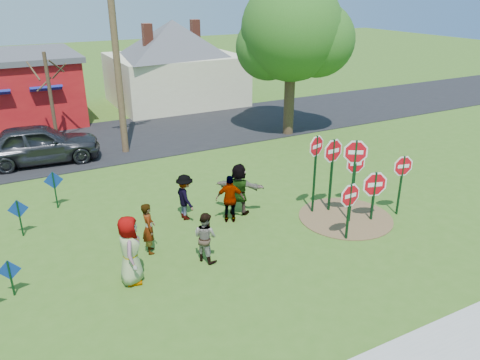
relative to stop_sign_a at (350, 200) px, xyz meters
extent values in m
plane|color=#39601B|center=(-3.55, 2.17, -1.37)|extent=(120.00, 120.00, 0.00)
cube|color=black|center=(-3.55, 13.67, -1.35)|extent=(120.00, 7.50, 0.04)
cylinder|color=brown|center=(0.95, 1.17, -1.35)|extent=(3.20, 3.20, 0.03)
cube|color=navy|center=(-6.55, 16.57, 1.03)|extent=(1.60, 0.78, 0.45)
cube|color=beige|center=(1.95, 20.17, 0.23)|extent=(8.00, 7.00, 3.20)
pyramid|color=#4C4C51|center=(1.95, 20.17, 4.03)|extent=(9.40, 9.40, 2.20)
cube|color=brown|center=(-0.05, 19.17, 3.23)|extent=(0.55, 0.55, 1.40)
cube|color=brown|center=(3.95, 21.17, 3.23)|extent=(0.55, 0.55, 1.40)
cube|color=black|center=(0.00, 0.00, -0.42)|extent=(0.06, 0.07, 1.88)
cylinder|color=white|center=(0.00, 0.00, 0.15)|extent=(1.01, 0.07, 1.01)
cylinder|color=#B90714|center=(0.00, 0.00, 0.15)|extent=(0.87, 0.07, 0.88)
cube|color=white|center=(0.00, 0.00, 0.15)|extent=(0.45, 0.03, 0.13)
cube|color=black|center=(0.20, 2.07, 0.04)|extent=(0.07, 0.08, 2.81)
cylinder|color=white|center=(0.20, 2.07, 1.09)|extent=(0.95, 0.28, 0.98)
cylinder|color=#B90714|center=(0.20, 2.07, 1.09)|extent=(0.82, 0.25, 0.84)
cube|color=white|center=(0.20, 2.07, 1.09)|extent=(0.42, 0.12, 0.12)
cylinder|color=gold|center=(0.20, 2.07, 1.09)|extent=(0.95, 0.28, 0.98)
cube|color=black|center=(0.87, 0.89, 0.07)|extent=(0.08, 0.09, 2.88)
cylinder|color=white|center=(0.87, 0.89, 1.13)|extent=(0.94, 0.54, 1.07)
cylinder|color=#B90714|center=(0.87, 0.89, 1.13)|extent=(0.82, 0.47, 0.92)
cube|color=white|center=(0.87, 0.89, 1.13)|extent=(0.41, 0.24, 0.13)
cube|color=black|center=(1.87, 1.92, -0.40)|extent=(0.07, 0.08, 1.94)
cylinder|color=white|center=(1.87, 1.92, 0.22)|extent=(0.96, 0.25, 0.98)
cylinder|color=#B90714|center=(1.87, 1.92, 0.22)|extent=(0.82, 0.22, 0.84)
cube|color=white|center=(1.87, 1.92, 0.22)|extent=(0.42, 0.11, 0.12)
cylinder|color=gold|center=(1.87, 1.92, 0.22)|extent=(0.95, 0.24, 0.98)
cube|color=black|center=(1.61, 0.64, -0.49)|extent=(0.08, 0.09, 1.75)
cylinder|color=white|center=(1.61, 0.64, -0.05)|extent=(1.13, 0.34, 1.17)
cylinder|color=#B90714|center=(1.61, 0.64, -0.05)|extent=(0.98, 0.29, 1.01)
cube|color=white|center=(1.61, 0.64, -0.05)|extent=(0.50, 0.15, 0.15)
cube|color=black|center=(2.72, 0.56, -0.29)|extent=(0.06, 0.07, 2.15)
cylinder|color=white|center=(2.72, 0.56, 0.43)|extent=(0.95, 0.23, 0.97)
cylinder|color=#B90714|center=(2.72, 0.56, 0.43)|extent=(0.82, 0.20, 0.84)
cube|color=white|center=(2.72, 0.56, 0.43)|extent=(0.42, 0.10, 0.12)
cylinder|color=gold|center=(2.72, 0.56, 0.43)|extent=(0.95, 0.22, 0.97)
cube|color=black|center=(0.79, 1.90, -0.04)|extent=(0.07, 0.08, 2.65)
cylinder|color=white|center=(0.79, 1.90, 0.88)|extent=(1.11, 0.13, 1.11)
cylinder|color=#B90714|center=(0.79, 1.90, 0.88)|extent=(0.95, 0.12, 0.96)
cube|color=white|center=(0.79, 1.90, 0.88)|extent=(0.49, 0.06, 0.14)
cube|color=black|center=(-9.47, 1.75, -0.85)|extent=(0.05, 0.06, 1.02)
cube|color=navy|center=(-9.47, 1.75, -0.61)|extent=(0.57, 0.11, 0.58)
cube|color=black|center=(-8.99, 5.02, -0.75)|extent=(0.05, 0.06, 1.24)
cube|color=navy|center=(-8.99, 5.02, -0.42)|extent=(0.61, 0.08, 0.62)
cube|color=black|center=(-7.70, 6.65, -0.68)|extent=(0.06, 0.07, 1.38)
cube|color=navy|center=(-7.70, 6.65, -0.30)|extent=(0.66, 0.08, 0.66)
imported|color=#444D93|center=(-6.59, 0.91, -0.39)|extent=(0.85, 1.08, 1.94)
imported|color=#276C5D|center=(-5.69, 2.16, -0.57)|extent=(0.48, 0.64, 1.59)
imported|color=brown|center=(-4.40, 0.97, -0.61)|extent=(0.84, 0.91, 1.51)
imported|color=#37363C|center=(-3.93, 3.70, -0.57)|extent=(0.61, 1.04, 1.60)
imported|color=#4E3461|center=(-2.67, 2.80, -0.54)|extent=(1.05, 0.81, 1.66)
imported|color=#1D4925|center=(-2.13, 3.21, -0.45)|extent=(1.64, 1.53, 1.84)
imported|color=#323338|center=(-7.65, 11.82, -0.45)|extent=(5.31, 2.52, 1.75)
cylinder|color=#4C3823|center=(-3.89, 11.56, 3.61)|extent=(0.31, 0.31, 9.96)
cylinder|color=#382819|center=(4.66, 10.42, 0.79)|extent=(0.55, 0.55, 4.31)
sphere|color=#225316|center=(4.66, 10.42, 4.02)|extent=(5.09, 5.09, 5.09)
sphere|color=#225316|center=(5.83, 9.83, 3.53)|extent=(3.72, 3.72, 3.72)
sphere|color=#225316|center=(3.78, 11.20, 3.14)|extent=(3.33, 3.33, 3.33)
cylinder|color=#382819|center=(-6.56, 14.80, 0.88)|extent=(0.18, 0.18, 4.50)
camera|label=1|loc=(-9.00, -9.85, 6.03)|focal=35.00mm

